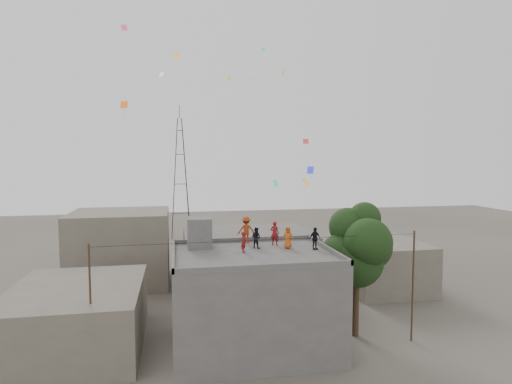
{
  "coord_description": "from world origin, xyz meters",
  "views": [
    {
      "loc": [
        -4.73,
        -26.08,
        12.15
      ],
      "look_at": [
        0.39,
        1.03,
        9.91
      ],
      "focal_mm": 30.0,
      "sensor_mm": 36.0,
      "label": 1
    }
  ],
  "objects_px": {
    "stair_head_box": "(199,233)",
    "person_red_adult": "(275,233)",
    "transmission_tower": "(180,178)",
    "tree": "(359,247)",
    "person_dark_adult": "(315,238)"
  },
  "relations": [
    {
      "from": "stair_head_box",
      "to": "person_red_adult",
      "type": "relative_size",
      "value": 1.21
    },
    {
      "from": "person_red_adult",
      "to": "transmission_tower",
      "type": "bearing_deg",
      "value": -55.37
    },
    {
      "from": "stair_head_box",
      "to": "person_red_adult",
      "type": "height_order",
      "value": "stair_head_box"
    },
    {
      "from": "tree",
      "to": "person_dark_adult",
      "type": "distance_m",
      "value": 3.24
    },
    {
      "from": "stair_head_box",
      "to": "person_red_adult",
      "type": "distance_m",
      "value": 5.16
    },
    {
      "from": "tree",
      "to": "person_red_adult",
      "type": "xyz_separation_m",
      "value": [
        -5.42,
        1.74,
        0.82
      ]
    },
    {
      "from": "transmission_tower",
      "to": "person_dark_adult",
      "type": "relative_size",
      "value": 13.57
    },
    {
      "from": "stair_head_box",
      "to": "person_dark_adult",
      "type": "distance_m",
      "value": 7.73
    },
    {
      "from": "stair_head_box",
      "to": "tree",
      "type": "bearing_deg",
      "value": -10.74
    },
    {
      "from": "stair_head_box",
      "to": "person_red_adult",
      "type": "xyz_separation_m",
      "value": [
        5.15,
        -0.27,
        -0.18
      ]
    },
    {
      "from": "stair_head_box",
      "to": "transmission_tower",
      "type": "distance_m",
      "value": 37.46
    },
    {
      "from": "stair_head_box",
      "to": "person_red_adult",
      "type": "bearing_deg",
      "value": -2.95
    },
    {
      "from": "person_dark_adult",
      "to": "transmission_tower",
      "type": "bearing_deg",
      "value": 81.88
    },
    {
      "from": "tree",
      "to": "person_dark_adult",
      "type": "bearing_deg",
      "value": -177.13
    },
    {
      "from": "tree",
      "to": "person_red_adult",
      "type": "relative_size",
      "value": 5.53
    }
  ]
}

